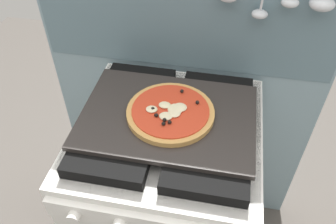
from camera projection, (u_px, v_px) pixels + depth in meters
kitchen_backsplash at (184, 81)px, 1.40m from camera, size 1.10×0.09×1.55m
stove at (168, 198)px, 1.39m from camera, size 0.60×0.64×0.90m
baking_tray at (168, 116)px, 1.08m from camera, size 0.54×0.38×0.02m
pizza_left at (171, 112)px, 1.07m from camera, size 0.27×0.27×0.03m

